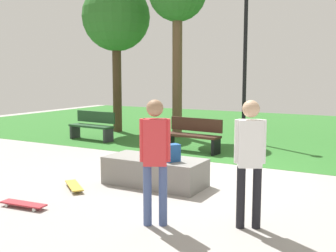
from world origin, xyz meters
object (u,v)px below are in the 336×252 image
skater_watching (155,152)px  tree_slender_maple (116,19)px  concrete_ledge (155,171)px  park_bench_by_oak (93,125)px  lamp_post (245,51)px  backpack_on_ledge (172,153)px  skater_performing_trick (250,154)px  skateboard_by_ledge (24,204)px  park_bench_near_lamppost (193,134)px  skateboard_spare (74,186)px

skater_watching → tree_slender_maple: 10.10m
concrete_ledge → park_bench_by_oak: 5.86m
lamp_post → backpack_on_ledge: bearing=-83.9°
skater_watching → tree_slender_maple: bearing=129.0°
park_bench_by_oak → lamp_post: (4.34, 2.06, 2.34)m
tree_slender_maple → lamp_post: tree_slender_maple is taller
concrete_ledge → tree_slender_maple: size_ratio=0.36×
skater_performing_trick → skateboard_by_ledge: 3.68m
skateboard_by_ledge → tree_slender_maple: (-3.83, 7.86, 4.00)m
concrete_ledge → park_bench_near_lamppost: size_ratio=1.18×
backpack_on_ledge → lamp_post: bearing=40.4°
concrete_ledge → lamp_post: (-0.20, 5.76, 2.56)m
backpack_on_ledge → park_bench_by_oak: (-4.97, 3.83, -0.21)m
skater_watching → lamp_post: bearing=99.7°
concrete_ledge → skater_watching: 2.27m
park_bench_by_oak → park_bench_near_lamppost: bearing=-3.8°
backpack_on_ledge → skateboard_by_ledge: backpack_on_ledge is taller
skater_watching → skater_performing_trick: bearing=24.3°
skater_performing_trick → skater_watching: (-1.19, -0.54, 0.00)m
backpack_on_ledge → skater_watching: 1.86m
park_bench_by_oak → tree_slender_maple: (-0.43, 1.96, 3.58)m
skater_performing_trick → skateboard_spare: size_ratio=2.36×
skater_watching → park_bench_by_oak: 7.92m
concrete_ledge → skater_performing_trick: bearing=-29.5°
concrete_ledge → lamp_post: bearing=92.0°
backpack_on_ledge → skater_performing_trick: size_ratio=0.18×
park_bench_near_lamppost → concrete_ledge: bearing=-76.4°
skater_performing_trick → park_bench_near_lamppost: size_ratio=1.09×
skateboard_spare → park_bench_near_lamppost: (0.33, 4.44, 0.42)m
park_bench_by_oak → lamp_post: size_ratio=0.35×
backpack_on_ledge → park_bench_by_oak: park_bench_by_oak is taller
skater_performing_trick → skateboard_by_ledge: (-3.42, -0.91, -0.99)m
lamp_post → park_bench_near_lamppost: bearing=-105.5°
skater_performing_trick → skateboard_spare: (-3.45, 0.31, -0.99)m
skater_performing_trick → park_bench_by_oak: (-6.82, 4.99, -0.57)m
skateboard_by_ledge → park_bench_by_oak: size_ratio=0.50×
backpack_on_ledge → tree_slender_maple: bearing=77.3°
skater_watching → skateboard_spare: 2.61m
concrete_ledge → backpack_on_ledge: bearing=-15.9°
backpack_on_ledge → lamp_post: 6.29m
backpack_on_ledge → park_bench_near_lamppost: park_bench_near_lamppost is taller
skateboard_by_ledge → lamp_post: bearing=83.3°
park_bench_near_lamppost → park_bench_by_oak: 3.71m
backpack_on_ledge → skateboard_spare: bearing=152.4°
skater_performing_trick → park_bench_by_oak: 8.48m
skater_performing_trick → park_bench_by_oak: skater_performing_trick is taller
skateboard_spare → park_bench_by_oak: park_bench_by_oak is taller
concrete_ledge → skateboard_by_ledge: 2.48m
skateboard_spare → skater_performing_trick: bearing=-5.2°
park_bench_by_oak → skater_performing_trick: bearing=-36.2°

